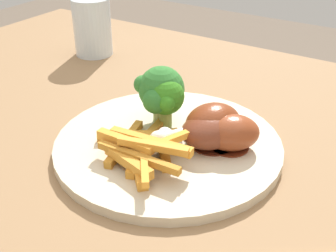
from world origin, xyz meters
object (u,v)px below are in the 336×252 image
Objects in this scene: carrot_fries_pile at (142,149)px; chicken_drumstick_extra at (226,133)px; broccoli_floret_front at (167,96)px; chicken_drumstick_near at (210,131)px; dinner_plate at (168,145)px; broccoli_floret_middle at (161,91)px; chicken_drumstick_far at (210,124)px; dining_table at (177,210)px; water_glass at (92,27)px.

chicken_drumstick_extra is at bearing 45.85° from carrot_fries_pile.
chicken_drumstick_near is (0.07, -0.01, -0.02)m from broccoli_floret_front.
chicken_drumstick_extra is (0.06, 0.02, 0.03)m from dinner_plate.
broccoli_floret_middle is at bearing 167.13° from chicken_drumstick_near.
chicken_drumstick_far is (-0.00, 0.01, 0.00)m from chicken_drumstick_near.
chicken_drumstick_near reaches higher than dining_table.
dinner_plate is 0.35m from water_glass.
chicken_drumstick_far is at bearing 170.92° from chicken_drumstick_extra.
broccoli_floret_middle is 0.54× the size of carrot_fries_pile.
chicken_drumstick_far is (0.07, -0.01, -0.02)m from broccoli_floret_middle.
water_glass is at bearing 145.49° from dinner_plate.
dinner_plate is 0.06m from chicken_drumstick_far.
broccoli_floret_middle is 0.73× the size of water_glass.
water_glass reaches higher than broccoli_floret_middle.
broccoli_floret_middle is at bearing 150.11° from dining_table.
broccoli_floret_front reaches higher than chicken_drumstick_far.
dining_table is 17.66× the size of broccoli_floret_front.
broccoli_floret_middle reaches higher than chicken_drumstick_near.
chicken_drumstick_near is 1.10× the size of chicken_drumstick_extra.
chicken_drumstick_near reaches higher than carrot_fries_pile.
dinner_plate is 0.05m from carrot_fries_pile.
water_glass is (-0.26, 0.16, -0.00)m from broccoli_floret_middle.
chicken_drumstick_near is 1.09× the size of chicken_drumstick_far.
dining_table is 0.14m from chicken_drumstick_far.
broccoli_floret_front is 0.48× the size of carrot_fries_pile.
broccoli_floret_front reaches higher than chicken_drumstick_near.
chicken_drumstick_extra reaches higher than dinner_plate.
broccoli_floret_middle is (-0.01, 0.01, 0.00)m from broccoli_floret_front.
chicken_drumstick_near is 1.22× the size of water_glass.
dinner_plate is at bearing -118.41° from dining_table.
chicken_drumstick_far is at bearing 21.46° from dining_table.
carrot_fries_pile is at bearing -40.84° from water_glass.
broccoli_floret_middle is 0.66× the size of chicken_drumstick_extra.
dining_table is 11.31× the size of water_glass.
chicken_drumstick_far is (0.04, 0.03, 0.03)m from dinner_plate.
chicken_drumstick_extra is (0.07, 0.07, 0.01)m from carrot_fries_pile.
chicken_drumstick_extra is at bearing -4.79° from broccoli_floret_front.
broccoli_floret_middle is 0.59× the size of chicken_drumstick_near.
carrot_fries_pile is at bearing -134.15° from chicken_drumstick_extra.
dining_table is at bearing -170.02° from chicken_drumstick_extra.
water_glass reaches higher than chicken_drumstick_extra.
chicken_drumstick_near is 0.38m from water_glass.
dining_table is 0.14m from carrot_fries_pile.
broccoli_floret_front is at bearing 125.48° from dinner_plate.
broccoli_floret_middle reaches higher than dining_table.
dining_table is 0.15m from chicken_drumstick_extra.
broccoli_floret_middle is 0.65× the size of chicken_drumstick_far.
carrot_fries_pile is 1.20× the size of chicken_drumstick_far.
broccoli_floret_middle reaches higher than chicken_drumstick_extra.
dinner_plate is 1.98× the size of carrot_fries_pile.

